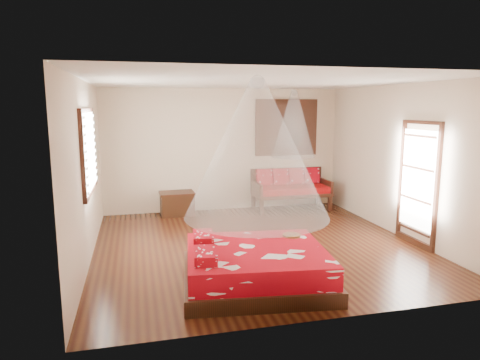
% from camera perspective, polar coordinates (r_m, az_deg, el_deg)
% --- Properties ---
extents(room, '(5.54, 5.54, 2.84)m').
position_cam_1_polar(room, '(7.26, 2.30, 1.91)').
color(room, black).
rests_on(room, ground).
extents(bed, '(2.14, 1.98, 0.63)m').
position_cam_1_polar(bed, '(5.93, 2.02, -11.44)').
color(bed, black).
rests_on(bed, floor).
extents(daybed, '(1.77, 0.79, 0.94)m').
position_cam_1_polar(daybed, '(10.10, 6.71, -0.96)').
color(daybed, black).
rests_on(daybed, floor).
extents(storage_chest, '(0.77, 0.58, 0.52)m').
position_cam_1_polar(storage_chest, '(9.64, -8.38, -3.09)').
color(storage_chest, black).
rests_on(storage_chest, floor).
extents(shutter_panel, '(1.52, 0.06, 1.32)m').
position_cam_1_polar(shutter_panel, '(10.25, 6.21, 6.97)').
color(shutter_panel, black).
rests_on(shutter_panel, wall_back).
extents(window_left, '(0.10, 1.74, 1.34)m').
position_cam_1_polar(window_left, '(7.18, -19.46, 3.67)').
color(window_left, black).
rests_on(window_left, wall_left).
extents(glazed_door, '(0.08, 1.02, 2.16)m').
position_cam_1_polar(glazed_door, '(7.99, 22.62, -0.53)').
color(glazed_door, black).
rests_on(glazed_door, floor).
extents(wine_tray, '(0.26, 0.26, 0.21)m').
position_cam_1_polar(wine_tray, '(6.40, 6.88, -6.97)').
color(wine_tray, brown).
rests_on(wine_tray, bed).
extents(mosquito_net_main, '(1.92, 1.92, 1.80)m').
position_cam_1_polar(mosquito_net_main, '(5.55, 2.28, 4.14)').
color(mosquito_net_main, white).
rests_on(mosquito_net_main, ceiling).
extents(mosquito_net_daybed, '(0.99, 0.99, 1.50)m').
position_cam_1_polar(mosquito_net_daybed, '(9.81, 7.16, 7.42)').
color(mosquito_net_daybed, white).
rests_on(mosquito_net_daybed, ceiling).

